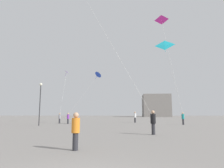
# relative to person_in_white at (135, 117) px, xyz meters

# --- Properties ---
(person_in_white) EXTENTS (0.40, 0.40, 1.85)m
(person_in_white) POSITION_rel_person_in_white_xyz_m (0.00, 0.00, 0.00)
(person_in_white) COLOR #2D2D33
(person_in_white) RESTS_ON ground_plane
(person_in_grey) EXTENTS (0.35, 0.35, 1.61)m
(person_in_grey) POSITION_rel_person_in_white_xyz_m (-12.09, -3.05, -0.13)
(person_in_grey) COLOR #2D2D33
(person_in_grey) RESTS_ON ground_plane
(person_in_purple) EXTENTS (0.35, 0.35, 1.63)m
(person_in_purple) POSITION_rel_person_in_white_xyz_m (-10.31, -4.64, -0.12)
(person_in_purple) COLOR #2D2D33
(person_in_purple) RESTS_ON ground_plane
(person_in_black) EXTENTS (0.38, 0.38, 1.76)m
(person_in_black) POSITION_rel_person_in_white_xyz_m (0.05, -19.79, -0.05)
(person_in_black) COLOR #2D2D33
(person_in_black) RESTS_ON ground_plane
(person_in_orange) EXTENTS (0.34, 0.34, 1.58)m
(person_in_orange) POSITION_rel_person_in_white_xyz_m (-4.21, -26.35, -0.15)
(person_in_orange) COLOR #2D2D33
(person_in_orange) RESTS_ON ground_plane
(person_in_teal) EXTENTS (0.37, 0.37, 1.71)m
(person_in_teal) POSITION_rel_person_in_white_xyz_m (6.23, -6.18, -0.08)
(person_in_teal) COLOR #2D2D33
(person_in_teal) RESTS_ON ground_plane
(kite_cyan_delta) EXTENTS (4.04, 5.02, 9.14)m
(kite_cyan_delta) POSITION_rel_person_in_white_xyz_m (3.16, -10.66, 8.80)
(kite_cyan_delta) COLOR #1EB2C6
(kite_magenta_delta) EXTENTS (3.03, 1.73, 15.14)m
(kite_magenta_delta) POSITION_rel_person_in_white_xyz_m (4.08, -4.97, 14.70)
(kite_magenta_delta) COLOR #D12899
(kite_cobalt_diamond) EXTENTS (5.24, 1.39, 6.59)m
(kite_cobalt_diamond) POSITION_rel_person_in_white_xyz_m (-5.81, -4.89, 6.39)
(kite_cobalt_diamond) COLOR blue
(kite_violet_delta) EXTENTS (0.77, 5.07, 8.20)m
(kite_violet_delta) POSITION_rel_person_in_white_xyz_m (-12.42, 1.29, 8.05)
(kite_violet_delta) COLOR purple
(building_left_hall) EXTENTS (12.61, 14.28, 10.18)m
(building_left_hall) POSITION_rel_person_in_white_xyz_m (13.72, 61.00, 4.07)
(building_left_hall) COLOR gray
(building_left_hall) RESTS_ON ground_plane
(lamppost_east) EXTENTS (0.36, 0.36, 5.47)m
(lamppost_east) POSITION_rel_person_in_white_xyz_m (-12.74, -9.48, 2.61)
(lamppost_east) COLOR #2D2D30
(lamppost_east) RESTS_ON ground_plane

